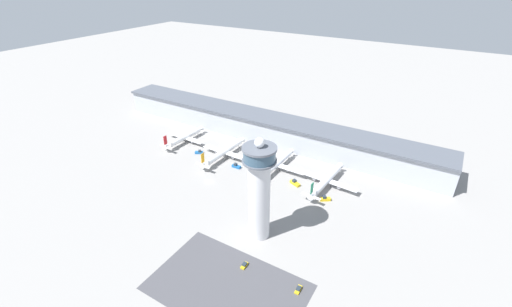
{
  "coord_description": "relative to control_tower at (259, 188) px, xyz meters",
  "views": [
    {
      "loc": [
        115.2,
        -136.42,
        117.28
      ],
      "look_at": [
        18.61,
        25.06,
        13.38
      ],
      "focal_mm": 24.0,
      "sensor_mm": 36.0,
      "label": 1
    }
  ],
  "objects": [
    {
      "name": "terminal_building",
      "position": [
        -50.02,
        94.59,
        -17.96
      ],
      "size": [
        260.71,
        25.0,
        18.82
      ],
      "color": "#A3A8B2",
      "rests_on": "ground"
    },
    {
      "name": "service_truck_water",
      "position": [
        -3.49,
        49.09,
        -26.41
      ],
      "size": [
        7.36,
        4.9,
        3.03
      ],
      "color": "black",
      "rests_on": "ground"
    },
    {
      "name": "service_truck_baggage",
      "position": [
        -45.2,
        47.23,
        -26.41
      ],
      "size": [
        6.0,
        2.49,
        3.03
      ],
      "color": "black",
      "rests_on": "ground"
    },
    {
      "name": "car_silver_sedan",
      "position": [
        30.93,
        -20.63,
        -26.92
      ],
      "size": [
        2.03,
        4.56,
        1.41
      ],
      "color": "black",
      "rests_on": "ground"
    },
    {
      "name": "car_black_suv",
      "position": [
        4.98,
        -21.21,
        -26.85
      ],
      "size": [
        2.01,
        4.21,
        1.57
      ],
      "color": "black",
      "rests_on": "ground"
    },
    {
      "name": "ground_plane",
      "position": [
        -50.02,
        24.59,
        -27.47
      ],
      "size": [
        1000.0,
        1000.0,
        0.0
      ],
      "primitive_type": "plane",
      "color": "gray"
    },
    {
      "name": "control_tower",
      "position": [
        0.0,
        0.0,
        0.0
      ],
      "size": [
        15.53,
        15.53,
        53.32
      ],
      "color": "silver",
      "rests_on": "ground"
    },
    {
      "name": "service_truck_catering",
      "position": [
        18.1,
        43.18,
        -26.39
      ],
      "size": [
        6.26,
        5.3,
        3.08
      ],
      "color": "black",
      "rests_on": "ground"
    },
    {
      "name": "airplane_gate_delta",
      "position": [
        13.52,
        56.89,
        -23.07
      ],
      "size": [
        38.47,
        42.86,
        13.26
      ],
      "color": "silver",
      "rests_on": "ground"
    },
    {
      "name": "parking_lot_surface",
      "position": [
        4.94,
        -34.28,
        -27.46
      ],
      "size": [
        64.0,
        40.0,
        0.01
      ],
      "primitive_type": "cube",
      "color": "#424247",
      "rests_on": "ground"
    },
    {
      "name": "service_truck_fuel",
      "position": [
        -78.61,
        49.85,
        -26.59
      ],
      "size": [
        6.03,
        4.85,
        2.53
      ],
      "color": "black",
      "rests_on": "ground"
    },
    {
      "name": "airplane_gate_charlie",
      "position": [
        -21.02,
        57.57,
        -23.16
      ],
      "size": [
        39.97,
        45.05,
        11.79
      ],
      "color": "silver",
      "rests_on": "ground"
    },
    {
      "name": "airplane_gate_alpha",
      "position": [
        -98.88,
        58.09,
        -23.31
      ],
      "size": [
        33.45,
        39.62,
        12.71
      ],
      "color": "white",
      "rests_on": "ground"
    },
    {
      "name": "airplane_gate_bravo",
      "position": [
        -59.64,
        53.89,
        -22.88
      ],
      "size": [
        35.88,
        45.61,
        13.27
      ],
      "color": "white",
      "rests_on": "ground"
    }
  ]
}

